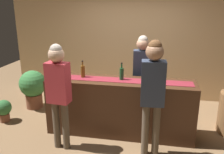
{
  "coord_description": "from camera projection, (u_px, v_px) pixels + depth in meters",
  "views": [
    {
      "loc": [
        0.6,
        -3.88,
        2.25
      ],
      "look_at": [
        -0.14,
        0.0,
        1.04
      ],
      "focal_mm": 38.68,
      "sensor_mm": 36.0,
      "label": 1
    }
  ],
  "objects": [
    {
      "name": "ground_plane",
      "position": [
        120.0,
        132.0,
        4.41
      ],
      "size": [
        10.0,
        10.0,
        0.0
      ],
      "primitive_type": "plane",
      "color": "brown"
    },
    {
      "name": "back_wall",
      "position": [
        133.0,
        38.0,
        5.77
      ],
      "size": [
        6.0,
        0.12,
        2.9
      ],
      "primitive_type": "cube",
      "color": "tan",
      "rests_on": "ground"
    },
    {
      "name": "bar_counter",
      "position": [
        120.0,
        107.0,
        4.26
      ],
      "size": [
        2.55,
        0.6,
        0.99
      ],
      "primitive_type": "cube",
      "color": "#3D2314",
      "rests_on": "ground"
    },
    {
      "name": "counter_runner_cloth",
      "position": [
        120.0,
        80.0,
        4.12
      ],
      "size": [
        2.42,
        0.28,
        0.01
      ],
      "primitive_type": "cube",
      "color": "maroon",
      "rests_on": "bar_counter"
    },
    {
      "name": "wine_bottle_amber",
      "position": [
        83.0,
        71.0,
        4.25
      ],
      "size": [
        0.07,
        0.07,
        0.3
      ],
      "color": "brown",
      "rests_on": "bar_counter"
    },
    {
      "name": "wine_bottle_green",
      "position": [
        122.0,
        73.0,
        4.11
      ],
      "size": [
        0.07,
        0.07,
        0.3
      ],
      "color": "#194723",
      "rests_on": "bar_counter"
    },
    {
      "name": "wine_glass_near_customer",
      "position": [
        58.0,
        71.0,
        4.29
      ],
      "size": [
        0.07,
        0.07,
        0.14
      ],
      "color": "silver",
      "rests_on": "bar_counter"
    },
    {
      "name": "wine_glass_mid_counter",
      "position": [
        162.0,
        77.0,
        3.94
      ],
      "size": [
        0.07,
        0.07,
        0.14
      ],
      "color": "silver",
      "rests_on": "bar_counter"
    },
    {
      "name": "bartender",
      "position": [
        142.0,
        69.0,
        4.59
      ],
      "size": [
        0.35,
        0.24,
        1.69
      ],
      "rotation": [
        0.0,
        0.0,
        3.22
      ],
      "color": "#26262B",
      "rests_on": "ground"
    },
    {
      "name": "customer_sipping",
      "position": [
        153.0,
        86.0,
        3.44
      ],
      "size": [
        0.35,
        0.25,
        1.78
      ],
      "rotation": [
        0.0,
        0.0,
        0.07
      ],
      "color": "brown",
      "rests_on": "ground"
    },
    {
      "name": "customer_browsing",
      "position": [
        58.0,
        86.0,
        3.64
      ],
      "size": [
        0.36,
        0.24,
        1.7
      ],
      "rotation": [
        0.0,
        0.0,
        -0.1
      ],
      "color": "brown",
      "rests_on": "ground"
    },
    {
      "name": "potted_plant_tall",
      "position": [
        33.0,
        87.0,
        5.32
      ],
      "size": [
        0.58,
        0.58,
        0.85
      ],
      "color": "brown",
      "rests_on": "ground"
    },
    {
      "name": "potted_plant_small",
      "position": [
        4.0,
        109.0,
        4.73
      ],
      "size": [
        0.31,
        0.31,
        0.45
      ],
      "color": "brown",
      "rests_on": "ground"
    }
  ]
}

